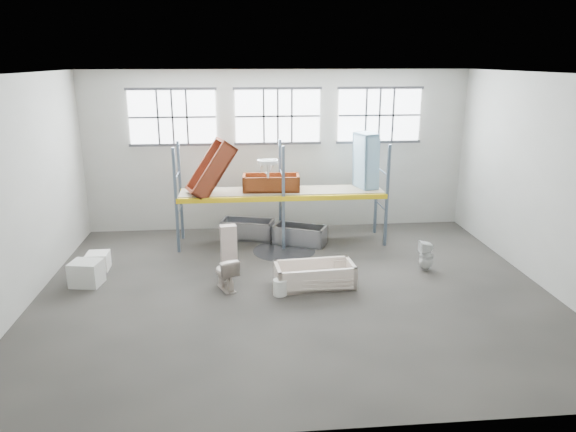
{
  "coord_description": "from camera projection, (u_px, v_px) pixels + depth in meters",
  "views": [
    {
      "loc": [
        -1.21,
        -11.57,
        5.3
      ],
      "look_at": [
        0.0,
        1.5,
        1.4
      ],
      "focal_mm": 33.07,
      "sensor_mm": 36.0,
      "label": 1
    }
  ],
  "objects": [
    {
      "name": "rust_tub_flat",
      "position": [
        271.0,
        183.0,
        15.49
      ],
      "size": [
        1.68,
        0.85,
        0.46
      ],
      "primitive_type": null,
      "rotation": [
        0.0,
        0.0,
        -0.05
      ],
      "color": "brown",
      "rests_on": "shelf_deck"
    },
    {
      "name": "window_right",
      "position": [
        379.0,
        115.0,
        16.63
      ],
      "size": [
        2.6,
        0.04,
        1.6
      ],
      "primitive_type": "cube",
      "color": "white",
      "rests_on": "wall_back"
    },
    {
      "name": "rack_upright_lb",
      "position": [
        180.0,
        191.0,
        15.88
      ],
      "size": [
        0.08,
        0.08,
        3.0
      ],
      "primitive_type": "cube",
      "color": "slate",
      "rests_on": "floor"
    },
    {
      "name": "bathtub_beige",
      "position": [
        315.0,
        275.0,
        12.82
      ],
      "size": [
        1.96,
        1.04,
        0.56
      ],
      "primitive_type": null,
      "rotation": [
        0.0,
        0.0,
        0.08
      ],
      "color": "beige",
      "rests_on": "floor"
    },
    {
      "name": "sink_in_tub",
      "position": [
        308.0,
        276.0,
        13.08
      ],
      "size": [
        0.54,
        0.54,
        0.14
      ],
      "primitive_type": "imported",
      "rotation": [
        0.0,
        0.0,
        -0.37
      ],
      "color": "beige",
      "rests_on": "bathtub_beige"
    },
    {
      "name": "rack_upright_mb",
      "position": [
        280.0,
        189.0,
        16.14
      ],
      "size": [
        0.08,
        0.08,
        3.0
      ],
      "primitive_type": "cube",
      "color": "slate",
      "rests_on": "floor"
    },
    {
      "name": "toilet_beige",
      "position": [
        226.0,
        273.0,
        12.6
      ],
      "size": [
        0.72,
        0.91,
        0.81
      ],
      "primitive_type": "imported",
      "rotation": [
        0.0,
        0.0,
        3.53
      ],
      "color": "beige",
      "rests_on": "floor"
    },
    {
      "name": "wet_patch",
      "position": [
        284.0,
        251.0,
        15.23
      ],
      "size": [
        1.8,
        1.8,
        0.0
      ],
      "primitive_type": "cylinder",
      "color": "black",
      "rests_on": "floor"
    },
    {
      "name": "wall_front",
      "position": [
        333.0,
        276.0,
        7.12
      ],
      "size": [
        12.0,
        0.1,
        5.0
      ],
      "primitive_type": "cube",
      "color": "#A19F95",
      "rests_on": "ground"
    },
    {
      "name": "bucket",
      "position": [
        280.0,
        287.0,
        12.34
      ],
      "size": [
        0.4,
        0.4,
        0.38
      ],
      "primitive_type": "cylinder",
      "rotation": [
        0.0,
        0.0,
        -0.26
      ],
      "color": "silver",
      "rests_on": "floor"
    },
    {
      "name": "rack_upright_rb",
      "position": [
        377.0,
        187.0,
        16.41
      ],
      "size": [
        0.08,
        0.08,
        3.0
      ],
      "primitive_type": "cube",
      "color": "slate",
      "rests_on": "floor"
    },
    {
      "name": "rack_beam_back",
      "position": [
        280.0,
        189.0,
        16.14
      ],
      "size": [
        6.0,
        0.1,
        0.14
      ],
      "primitive_type": "cube",
      "color": "yellow",
      "rests_on": "floor"
    },
    {
      "name": "wall_back",
      "position": [
        278.0,
        151.0,
        16.76
      ],
      "size": [
        12.0,
        0.1,
        5.0
      ],
      "primitive_type": "cube",
      "color": "#A5A399",
      "rests_on": "ground"
    },
    {
      "name": "blue_tub_upright",
      "position": [
        366.0,
        161.0,
        15.66
      ],
      "size": [
        0.72,
        0.89,
        1.68
      ],
      "primitive_type": null,
      "rotation": [
        0.0,
        1.54,
        0.27
      ],
      "color": "#89B8D5",
      "rests_on": "shelf_deck"
    },
    {
      "name": "carton_near",
      "position": [
        86.0,
        273.0,
        12.87
      ],
      "size": [
        0.79,
        0.71,
        0.6
      ],
      "primitive_type": "cube",
      "rotation": [
        0.0,
        0.0,
        -0.18
      ],
      "color": "beige",
      "rests_on": "floor"
    },
    {
      "name": "toilet_white",
      "position": [
        426.0,
        256.0,
        13.74
      ],
      "size": [
        0.37,
        0.36,
        0.79
      ],
      "primitive_type": "imported",
      "rotation": [
        0.0,
        0.0,
        -1.59
      ],
      "color": "white",
      "rests_on": "floor"
    },
    {
      "name": "wall_right",
      "position": [
        549.0,
        183.0,
        12.48
      ],
      "size": [
        0.1,
        10.0,
        5.0
      ],
      "primitive_type": "cube",
      "color": "#ADACA1",
      "rests_on": "ground"
    },
    {
      "name": "shelf_deck",
      "position": [
        282.0,
        191.0,
        15.55
      ],
      "size": [
        5.9,
        1.1,
        0.03
      ],
      "primitive_type": "cube",
      "color": "gray",
      "rests_on": "floor"
    },
    {
      "name": "ceiling",
      "position": [
        295.0,
        71.0,
        11.22
      ],
      "size": [
        12.0,
        10.0,
        0.1
      ],
      "primitive_type": "cube",
      "color": "silver",
      "rests_on": "ground"
    },
    {
      "name": "rust_tub_tilted",
      "position": [
        211.0,
        169.0,
        15.04
      ],
      "size": [
        1.59,
        1.21,
        1.71
      ],
      "primitive_type": null,
      "rotation": [
        0.0,
        -0.96,
        0.31
      ],
      "color": "maroon",
      "rests_on": "shelf_deck"
    },
    {
      "name": "carton_far",
      "position": [
        98.0,
        261.0,
        13.83
      ],
      "size": [
        0.56,
        0.56,
        0.46
      ],
      "primitive_type": "cube",
      "rotation": [
        0.0,
        0.0,
        0.02
      ],
      "color": "white",
      "rests_on": "floor"
    },
    {
      "name": "cistern_tall",
      "position": [
        229.0,
        249.0,
        13.58
      ],
      "size": [
        0.44,
        0.32,
        1.25
      ],
      "primitive_type": "cube",
      "rotation": [
        0.0,
        0.0,
        0.16
      ],
      "color": "beige",
      "rests_on": "floor"
    },
    {
      "name": "cistern_spare",
      "position": [
        342.0,
        267.0,
        13.33
      ],
      "size": [
        0.43,
        0.22,
        0.41
      ],
      "primitive_type": "cube",
      "rotation": [
        0.0,
        0.0,
        0.03
      ],
      "color": "beige",
      "rests_on": "bathtub_beige"
    },
    {
      "name": "steel_tub_right",
      "position": [
        300.0,
        235.0,
        15.76
      ],
      "size": [
        1.67,
        1.26,
        0.55
      ],
      "primitive_type": null,
      "rotation": [
        0.0,
        0.0,
        -0.42
      ],
      "color": "#B8BAC1",
      "rests_on": "floor"
    },
    {
      "name": "steel_tub_left",
      "position": [
        248.0,
        229.0,
        16.26
      ],
      "size": [
        1.7,
        1.12,
        0.57
      ],
      "primitive_type": null,
      "rotation": [
        0.0,
        0.0,
        -0.27
      ],
      "color": "#B6B7BF",
      "rests_on": "floor"
    },
    {
      "name": "wall_left",
      "position": [
        15.0,
        194.0,
        11.41
      ],
      "size": [
        0.1,
        10.0,
        5.0
      ],
      "primitive_type": "cube",
      "color": "#A6A59A",
      "rests_on": "ground"
    },
    {
      "name": "rack_upright_ra",
      "position": [
        387.0,
        196.0,
        15.26
      ],
      "size": [
        0.08,
        0.08,
        3.0
      ],
      "primitive_type": "cube",
      "color": "slate",
      "rests_on": "floor"
    },
    {
      "name": "rack_upright_ma",
      "position": [
        283.0,
        199.0,
        15.0
      ],
      "size": [
        0.08,
        0.08,
        3.0
      ],
      "primitive_type": "cube",
      "color": "slate",
      "rests_on": "floor"
    },
    {
      "name": "floor",
      "position": [
        294.0,
        292.0,
        12.67
      ],
      "size": [
        12.0,
        10.0,
        0.1
      ],
      "primitive_type": "cube",
      "color": "#4A463F",
      "rests_on": "ground"
    },
    {
      "name": "sink_on_shelf",
      "position": [
        268.0,
        177.0,
        15.01
      ],
      "size": [
        0.68,
        0.57,
        0.53
      ],
      "primitive_type": "imported",
      "rotation": [
        0.0,
        0.0,
        0.21
      ],
      "color": "silver",
      "rests_on": "rust_tub_flat"
    },
    {
      "name": "rack_beam_front",
      "position": [
        283.0,
        199.0,
        15.0
      ],
      "size": [
        6.0,
        0.1,
        0.14
      ],
      "primitive_type": "cube",
      "color": "yellow",
      "rests_on": "floor"
    },
    {
      "name": "window_mid",
      "position": [
        278.0,
        116.0,
        16.35
      ],
      "size": [
        2.6,
        0.04,
        1.6
      ],
      "primitive_type": "cube",
      "color": "white",
      "rests_on": "wall_back"
    },
    {
      "name": "rack_upright_la",
      "position": [
        176.0,
        201.0,
        14.73
      ],
      "size": [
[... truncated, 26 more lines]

